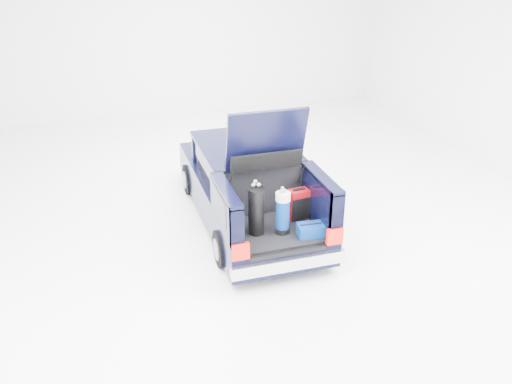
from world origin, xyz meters
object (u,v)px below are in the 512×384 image
object	(u,v)px
car	(246,185)
red_suitcase	(298,204)
black_golf_bag	(256,211)
blue_duffel	(311,230)
blue_golf_bag	(283,212)

from	to	relation	value
car	red_suitcase	bearing A→B (deg)	-69.67
black_golf_bag	blue_duffel	world-z (taller)	black_golf_bag
blue_duffel	blue_golf_bag	bearing A→B (deg)	155.21
car	red_suitcase	xyz separation A→B (m)	(0.50, -1.35, 0.18)
car	blue_duffel	world-z (taller)	car
red_suitcase	blue_duffel	size ratio (longest dim) A/B	1.26
black_golf_bag	blue_duffel	xyz separation A→B (m)	(0.79, -0.30, -0.31)
blue_duffel	black_golf_bag	bearing A→B (deg)	164.28
car	blue_golf_bag	distance (m)	1.74
car	black_golf_bag	xyz separation A→B (m)	(-0.31, -1.64, 0.33)
black_golf_bag	blue_golf_bag	distance (m)	0.42
blue_golf_bag	blue_duffel	world-z (taller)	blue_golf_bag
red_suitcase	blue_duffel	distance (m)	0.61
blue_golf_bag	blue_duffel	size ratio (longest dim) A/B	1.84
blue_duffel	car	bearing A→B (deg)	108.90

